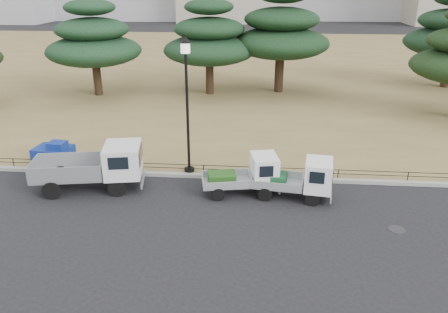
# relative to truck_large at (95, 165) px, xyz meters

# --- Properties ---
(ground) EXTENTS (220.00, 220.00, 0.00)m
(ground) POSITION_rel_truck_large_xyz_m (5.37, -1.10, -1.08)
(ground) COLOR black
(lawn) EXTENTS (120.00, 56.00, 0.15)m
(lawn) POSITION_rel_truck_large_xyz_m (5.37, 29.50, -1.00)
(lawn) COLOR olive
(lawn) RESTS_ON ground
(curb) EXTENTS (120.00, 0.25, 0.16)m
(curb) POSITION_rel_truck_large_xyz_m (5.37, 1.50, -1.00)
(curb) COLOR gray
(curb) RESTS_ON ground
(truck_large) EXTENTS (4.69, 2.52, 1.94)m
(truck_large) POSITION_rel_truck_large_xyz_m (0.00, 0.00, 0.00)
(truck_large) COLOR black
(truck_large) RESTS_ON ground
(truck_kei_front) EXTENTS (3.27, 1.85, 1.63)m
(truck_kei_front) POSITION_rel_truck_large_xyz_m (6.35, 0.15, -0.27)
(truck_kei_front) COLOR black
(truck_kei_front) RESTS_ON ground
(truck_kei_rear) EXTENTS (3.33, 1.74, 1.67)m
(truck_kei_rear) POSITION_rel_truck_large_xyz_m (8.47, -0.07, -0.25)
(truck_kei_rear) COLOR black
(truck_kei_rear) RESTS_ON ground
(street_lamp) EXTENTS (0.54, 0.54, 6.01)m
(street_lamp) POSITION_rel_truck_large_xyz_m (3.70, 1.80, 3.14)
(street_lamp) COLOR black
(street_lamp) RESTS_ON lawn
(pipe_fence) EXTENTS (38.00, 0.04, 0.40)m
(pipe_fence) POSITION_rel_truck_large_xyz_m (5.37, 1.65, -0.64)
(pipe_fence) COLOR black
(pipe_fence) RESTS_ON lawn
(tarp_pile) EXTENTS (1.79, 1.38, 1.12)m
(tarp_pile) POSITION_rel_truck_large_xyz_m (-2.88, 2.25, -0.48)
(tarp_pile) COLOR navy
(tarp_pile) RESTS_ON lawn
(manhole) EXTENTS (0.60, 0.60, 0.01)m
(manhole) POSITION_rel_truck_large_xyz_m (11.87, -2.30, -1.07)
(manhole) COLOR #2D2D30
(manhole) RESTS_ON ground
(pine_west_near) EXTENTS (6.91, 6.91, 6.91)m
(pine_west_near) POSITION_rel_truck_large_xyz_m (-5.46, 15.37, 3.06)
(pine_west_near) COLOR black
(pine_west_near) RESTS_ON lawn
(pine_center_left) EXTENTS (6.81, 6.81, 6.92)m
(pine_center_left) POSITION_rel_truck_large_xyz_m (2.93, 16.44, 3.07)
(pine_center_left) COLOR black
(pine_center_left) RESTS_ON lawn
(pine_center_right) EXTENTS (7.31, 7.31, 7.76)m
(pine_center_right) POSITION_rel_truck_large_xyz_m (8.20, 17.62, 3.57)
(pine_center_right) COLOR black
(pine_center_right) RESTS_ON lawn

